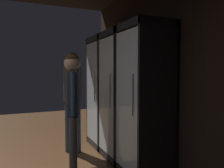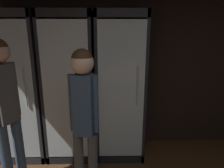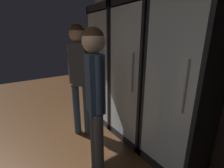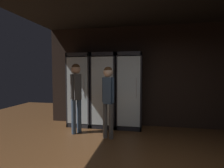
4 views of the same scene
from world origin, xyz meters
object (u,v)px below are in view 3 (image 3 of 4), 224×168
at_px(cooler_far_left, 113,68).
at_px(cooler_left, 140,76).
at_px(cooler_center, 184,88).
at_px(shopper_far, 79,70).
at_px(shopper_near, 95,91).

distance_m(cooler_far_left, cooler_left, 0.69).
height_order(cooler_far_left, cooler_center, same).
distance_m(cooler_far_left, shopper_far, 0.72).
bearing_deg(cooler_left, cooler_center, 0.02).
bearing_deg(shopper_near, cooler_center, 66.24).
bearing_deg(cooler_far_left, shopper_near, -43.07).
distance_m(shopper_near, shopper_far, 0.88).
xyz_separation_m(cooler_far_left, cooler_left, (0.69, -0.00, -0.01)).
distance_m(cooler_center, shopper_near, 1.00).
relative_size(shopper_near, shopper_far, 0.95).
distance_m(cooler_center, shopper_far, 1.44).
height_order(cooler_far_left, cooler_left, same).
relative_size(cooler_left, shopper_far, 1.18).
relative_size(cooler_center, shopper_near, 1.24).
relative_size(cooler_left, shopper_near, 1.24).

